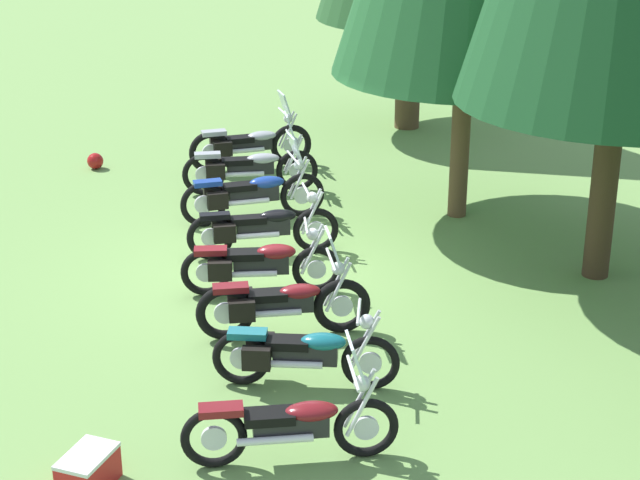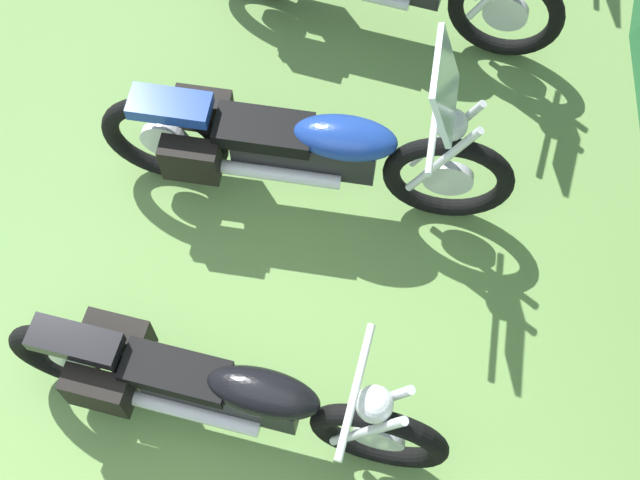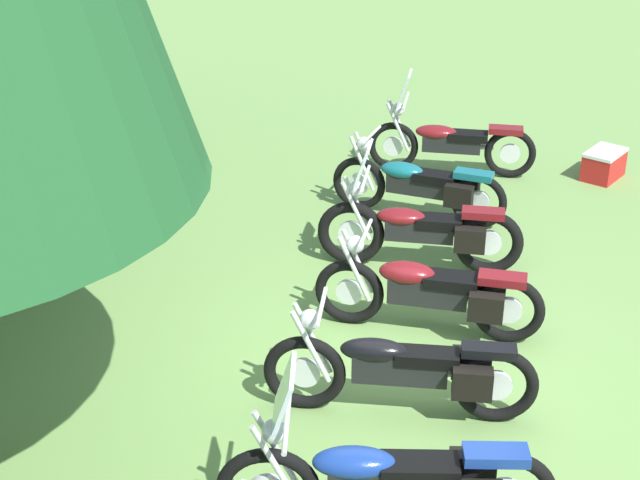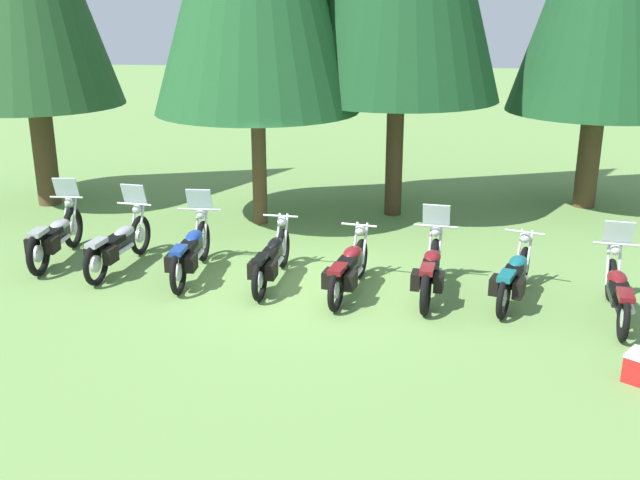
% 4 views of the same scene
% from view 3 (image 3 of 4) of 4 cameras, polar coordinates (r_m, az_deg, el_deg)
% --- Properties ---
extents(ground_plane, '(80.00, 80.00, 0.00)m').
position_cam_3_polar(ground_plane, '(8.60, 4.69, -7.97)').
color(ground_plane, '#6B934C').
extents(motorcycle_2, '(0.77, 2.35, 1.38)m').
position_cam_3_polar(motorcycle_2, '(6.71, 4.19, -14.10)').
color(motorcycle_2, black).
rests_on(motorcycle_2, ground_plane).
extents(motorcycle_3, '(0.64, 2.25, 1.00)m').
position_cam_3_polar(motorcycle_3, '(7.88, 5.10, -7.67)').
color(motorcycle_3, black).
rests_on(motorcycle_3, ground_plane).
extents(motorcycle_4, '(0.81, 2.15, 0.99)m').
position_cam_3_polar(motorcycle_4, '(9.01, 6.72, -3.03)').
color(motorcycle_4, black).
rests_on(motorcycle_4, ground_plane).
extents(motorcycle_5, '(0.77, 2.18, 1.37)m').
position_cam_3_polar(motorcycle_5, '(10.15, 6.09, 0.62)').
color(motorcycle_5, black).
rests_on(motorcycle_5, ground_plane).
extents(motorcycle_6, '(0.98, 2.04, 0.99)m').
position_cam_3_polar(motorcycle_6, '(11.34, 6.08, 3.31)').
color(motorcycle_6, black).
rests_on(motorcycle_6, ground_plane).
extents(motorcycle_7, '(0.70, 2.19, 1.34)m').
position_cam_3_polar(motorcycle_7, '(12.71, 7.71, 5.87)').
color(motorcycle_7, black).
rests_on(motorcycle_7, ground_plane).
extents(picnic_cooler, '(0.72, 0.68, 0.38)m').
position_cam_3_polar(picnic_cooler, '(13.08, 16.56, 4.35)').
color(picnic_cooler, red).
rests_on(picnic_cooler, ground_plane).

